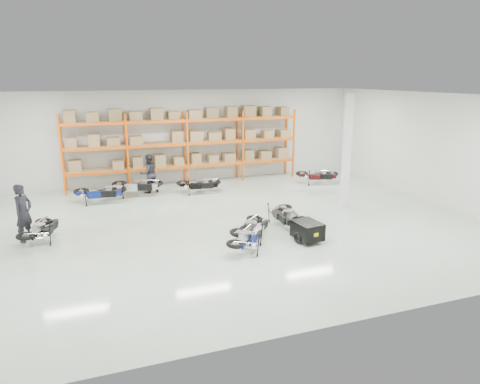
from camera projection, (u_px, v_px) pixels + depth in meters
name	position (u px, v px, depth m)	size (l,w,h in m)	color
room	(225.00, 162.00, 14.80)	(18.00, 18.00, 18.00)	silver
pallet_rack	(185.00, 138.00, 20.67)	(11.28, 0.98, 3.62)	#E9590C
structural_column	(347.00, 151.00, 16.92)	(0.25, 0.25, 4.50)	white
moto_blue_centre	(248.00, 234.00, 12.98)	(0.71, 1.60, 0.98)	#070F4F
moto_silver_left	(253.00, 224.00, 13.81)	(0.75, 1.69, 1.03)	silver
moto_black_far_left	(41.00, 226.00, 13.68)	(0.72, 1.63, 1.00)	black
moto_touring_right	(286.00, 212.00, 15.03)	(0.77, 1.72, 1.05)	black
trailer	(307.00, 230.00, 13.62)	(0.84, 1.58, 0.65)	black
moto_back_a	(100.00, 189.00, 17.82)	(0.82, 1.85, 1.13)	navy
moto_back_b	(137.00, 183.00, 18.87)	(0.86, 1.94, 1.18)	#A7ADB1
moto_back_c	(199.00, 182.00, 19.30)	(0.77, 1.73, 1.05)	black
moto_back_d	(318.00, 173.00, 20.99)	(0.80, 1.80, 1.10)	#380B0D
person_left	(23.00, 213.00, 13.58)	(0.68, 0.45, 1.87)	black
person_back	(149.00, 173.00, 19.30)	(0.86, 0.67, 1.77)	#23222A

